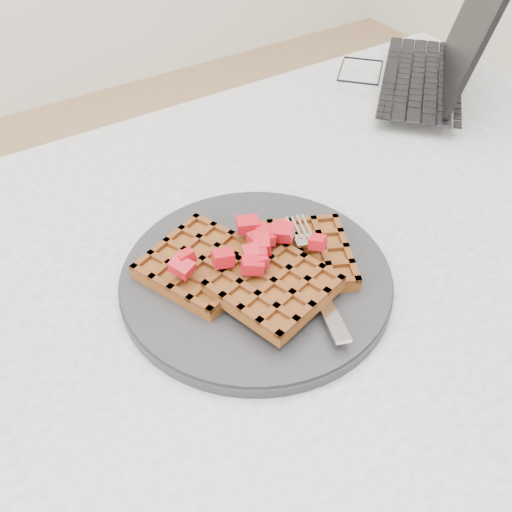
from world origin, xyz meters
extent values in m
cube|color=silver|center=(0.00, 0.00, 0.73)|extent=(1.20, 0.80, 0.03)
cube|color=white|center=(0.55, 0.35, 0.36)|extent=(0.06, 0.06, 0.72)
cylinder|color=black|center=(-0.05, 0.00, 0.76)|extent=(0.29, 0.29, 0.02)
imported|color=black|center=(0.39, 0.26, 0.76)|extent=(0.36, 0.35, 0.02)
cube|color=black|center=(0.46, 0.18, 0.87)|extent=(0.24, 0.22, 0.18)
camera|label=1|loc=(-0.29, -0.37, 1.19)|focal=40.00mm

